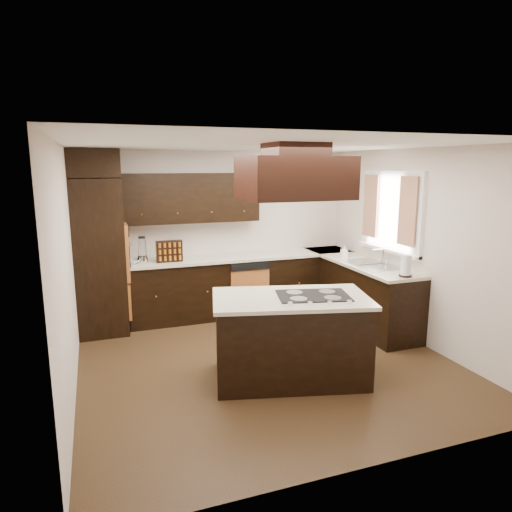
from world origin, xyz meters
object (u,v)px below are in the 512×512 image
at_px(range_hood, 295,178).
at_px(spice_rack, 169,251).
at_px(island, 290,340).
at_px(oven_column, 99,257).

xyz_separation_m(range_hood, spice_rack, (-0.93, 2.25, -1.09)).
relative_size(island, spice_rack, 4.28).
distance_m(island, spice_rack, 2.48).
bearing_deg(range_hood, island, 95.34).
distance_m(oven_column, spice_rack, 0.95).
height_order(island, range_hood, range_hood).
bearing_deg(oven_column, range_hood, -50.26).
bearing_deg(island, oven_column, 144.26).
bearing_deg(island, range_hood, -70.61).
height_order(oven_column, range_hood, range_hood).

